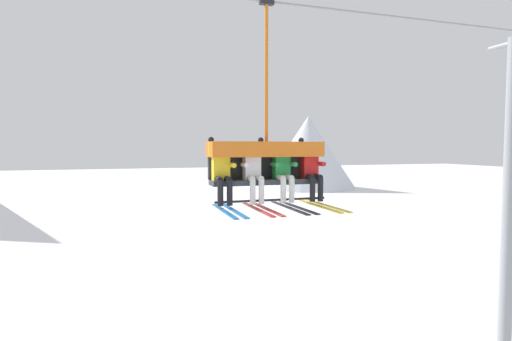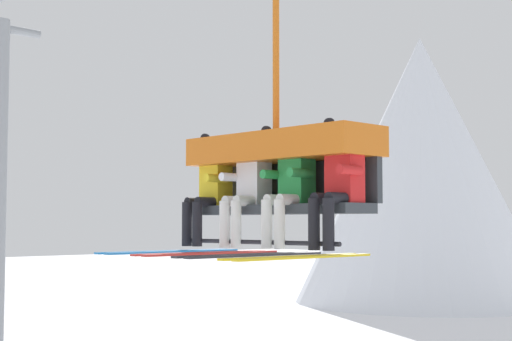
{
  "view_description": "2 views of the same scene",
  "coord_description": "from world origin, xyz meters",
  "px_view_note": "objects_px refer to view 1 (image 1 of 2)",
  "views": [
    {
      "loc": [
        -2.19,
        -8.3,
        5.71
      ],
      "look_at": [
        0.21,
        -0.89,
        5.24
      ],
      "focal_mm": 28.0,
      "sensor_mm": 36.0,
      "label": 1
    },
    {
      "loc": [
        6.15,
        -6.58,
        4.87
      ],
      "look_at": [
        0.31,
        -0.95,
        5.41
      ],
      "focal_mm": 55.0,
      "sensor_mm": 36.0,
      "label": 2
    }
  ],
  "objects_px": {
    "lift_tower_far": "(510,188)",
    "skier_yellow": "(222,171)",
    "skier_green": "(284,171)",
    "chairlift_chair": "(265,155)",
    "skier_white": "(254,171)",
    "skier_red": "(312,170)"
  },
  "relations": [
    {
      "from": "lift_tower_far",
      "to": "skier_yellow",
      "type": "relative_size",
      "value": 5.18
    },
    {
      "from": "skier_green",
      "to": "chairlift_chair",
      "type": "bearing_deg",
      "value": 144.69
    },
    {
      "from": "skier_green",
      "to": "skier_yellow",
      "type": "bearing_deg",
      "value": 179.69
    },
    {
      "from": "lift_tower_far",
      "to": "skier_green",
      "type": "xyz_separation_m",
      "value": [
        -7.13,
        -0.93,
        0.65
      ]
    },
    {
      "from": "skier_yellow",
      "to": "skier_white",
      "type": "distance_m",
      "value": 0.63
    },
    {
      "from": "chairlift_chair",
      "to": "skier_green",
      "type": "bearing_deg",
      "value": -35.31
    },
    {
      "from": "skier_white",
      "to": "skier_red",
      "type": "distance_m",
      "value": 1.24
    },
    {
      "from": "skier_white",
      "to": "skier_red",
      "type": "bearing_deg",
      "value": 0.0
    },
    {
      "from": "lift_tower_far",
      "to": "chairlift_chair",
      "type": "height_order",
      "value": "lift_tower_far"
    },
    {
      "from": "lift_tower_far",
      "to": "skier_red",
      "type": "height_order",
      "value": "lift_tower_far"
    },
    {
      "from": "chairlift_chair",
      "to": "skier_yellow",
      "type": "xyz_separation_m",
      "value": [
        -0.94,
        -0.21,
        -0.31
      ]
    },
    {
      "from": "lift_tower_far",
      "to": "skier_white",
      "type": "bearing_deg",
      "value": -173.2
    },
    {
      "from": "skier_red",
      "to": "chairlift_chair",
      "type": "bearing_deg",
      "value": 167.07
    },
    {
      "from": "chairlift_chair",
      "to": "skier_green",
      "type": "height_order",
      "value": "chairlift_chair"
    },
    {
      "from": "lift_tower_far",
      "to": "skier_yellow",
      "type": "bearing_deg",
      "value": -173.71
    },
    {
      "from": "skier_white",
      "to": "lift_tower_far",
      "type": "bearing_deg",
      "value": 6.8
    },
    {
      "from": "skier_yellow",
      "to": "skier_red",
      "type": "relative_size",
      "value": 1.0
    },
    {
      "from": "chairlift_chair",
      "to": "skier_red",
      "type": "bearing_deg",
      "value": -12.93
    },
    {
      "from": "lift_tower_far",
      "to": "skier_white",
      "type": "height_order",
      "value": "lift_tower_far"
    },
    {
      "from": "lift_tower_far",
      "to": "skier_red",
      "type": "distance_m",
      "value": 6.61
    },
    {
      "from": "skier_yellow",
      "to": "skier_green",
      "type": "xyz_separation_m",
      "value": [
        1.25,
        -0.01,
        -0.02
      ]
    },
    {
      "from": "lift_tower_far",
      "to": "skier_yellow",
      "type": "xyz_separation_m",
      "value": [
        -8.38,
        -0.92,
        0.67
      ]
    }
  ]
}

